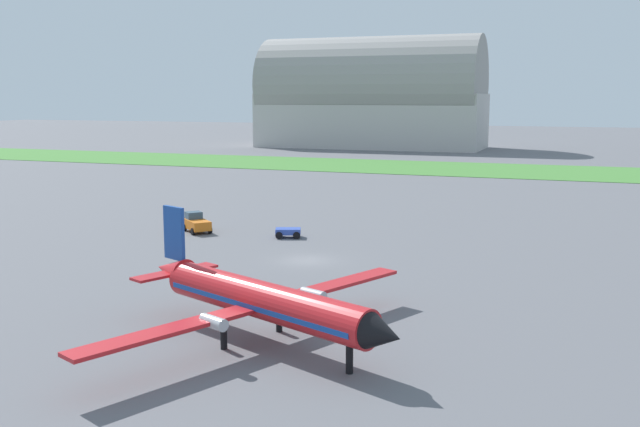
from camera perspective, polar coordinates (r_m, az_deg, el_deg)
The scene contains 6 objects.
ground_plane at distance 60.89m, azimuth -1.01°, elevation -3.68°, with size 600.00×600.00×0.00m, color slate.
grass_taxiway_strip at distance 140.49m, azimuth 11.45°, elevation 3.42°, with size 360.00×28.00×0.08m, color #478438.
airplane_foreground_turboprop at distance 40.42m, azimuth -4.74°, elevation -6.67°, with size 18.59×21.43×6.81m.
baggage_cart_near_gate at distance 70.60m, azimuth -2.51°, elevation -1.44°, with size 2.84×2.48×0.90m.
pushback_tug_midfield at distance 74.46m, azimuth -9.62°, elevation -0.74°, with size 3.90×3.72×1.95m.
hangar_distant at distance 198.70m, azimuth 4.04°, elevation 9.04°, with size 59.55×25.55×29.42m.
Camera 1 is at (21.71, -55.28, 13.44)m, focal length 40.98 mm.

